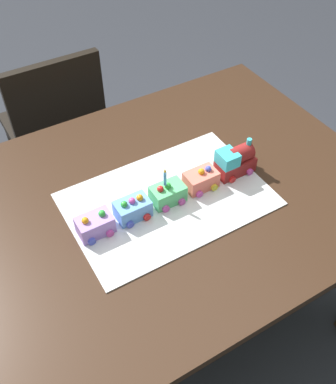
% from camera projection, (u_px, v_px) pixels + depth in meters
% --- Properties ---
extents(ground_plane, '(8.00, 8.00, 0.00)m').
position_uv_depth(ground_plane, '(161.00, 315.00, 1.88)').
color(ground_plane, '#2D3038').
extents(dining_table, '(1.40, 1.00, 0.74)m').
position_uv_depth(dining_table, '(159.00, 219.00, 1.43)').
color(dining_table, '#382316').
rests_on(dining_table, ground).
extents(chair, '(0.40, 0.40, 0.86)m').
position_uv_depth(chair, '(56.00, 128.00, 2.02)').
color(chair, black).
rests_on(chair, ground).
extents(cake_board, '(0.60, 0.40, 0.00)m').
position_uv_depth(cake_board, '(168.00, 199.00, 1.34)').
color(cake_board, silver).
rests_on(cake_board, dining_table).
extents(cake_locomotive, '(0.14, 0.08, 0.12)m').
position_uv_depth(cake_locomotive, '(235.00, 161.00, 1.39)').
color(cake_locomotive, maroon).
rests_on(cake_locomotive, cake_board).
extents(cake_car_caboose_coral, '(0.10, 0.08, 0.07)m').
position_uv_depth(cake_car_caboose_coral, '(201.00, 180.00, 1.35)').
color(cake_car_caboose_coral, '#F27260').
rests_on(cake_car_caboose_coral, cake_board).
extents(cake_car_gondola_mint_green, '(0.10, 0.08, 0.07)m').
position_uv_depth(cake_car_gondola_mint_green, '(168.00, 194.00, 1.31)').
color(cake_car_gondola_mint_green, '#59CC7A').
rests_on(cake_car_gondola_mint_green, cake_board).
extents(cake_car_tanker_sky_blue, '(0.10, 0.08, 0.07)m').
position_uv_depth(cake_car_tanker_sky_blue, '(133.00, 209.00, 1.27)').
color(cake_car_tanker_sky_blue, '#669EEA').
rests_on(cake_car_tanker_sky_blue, cake_board).
extents(cake_car_hopper_lavender, '(0.10, 0.08, 0.07)m').
position_uv_depth(cake_car_hopper_lavender, '(95.00, 225.00, 1.23)').
color(cake_car_hopper_lavender, '#AD84E0').
rests_on(cake_car_hopper_lavender, cake_board).
extents(birthday_candle, '(0.01, 0.01, 0.06)m').
position_uv_depth(birthday_candle, '(165.00, 177.00, 1.26)').
color(birthday_candle, '#4CA5E5').
rests_on(birthday_candle, cake_car_gondola_mint_green).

